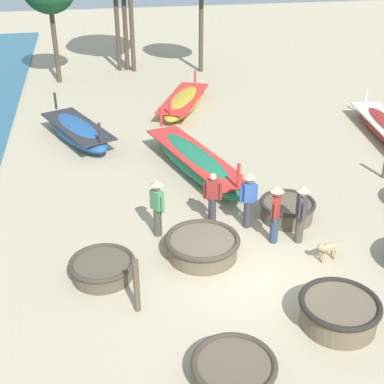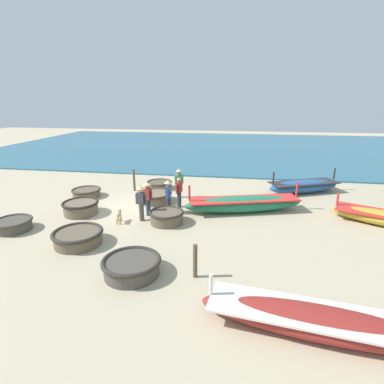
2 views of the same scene
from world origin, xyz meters
name	(u,v)px [view 1 (image 1 of 2)]	position (x,y,z in m)	size (l,w,h in m)	color
ground_plane	(251,272)	(0.00, 0.00, 0.00)	(80.00, 80.00, 0.00)	#BCAD8C
coracle_front_left	(202,246)	(-1.03, 0.94, 0.30)	(1.93, 1.93, 0.55)	brown
coracle_front_right	(102,268)	(-3.57, 0.53, 0.25)	(1.60, 1.60, 0.46)	brown
coracle_far_left	(234,370)	(-1.29, -3.19, 0.26)	(1.64, 1.64, 0.47)	brown
coracle_far_right	(287,209)	(1.73, 2.29, 0.31)	(1.59, 1.59, 0.58)	brown
coracle_weathered	(339,311)	(1.29, -2.12, 0.34)	(1.74, 1.74, 0.63)	brown
long_boat_ochre_hull	(78,131)	(-4.12, 9.31, 0.39)	(2.95, 4.61, 1.38)	#285693
long_boat_blue_hull	(195,162)	(-0.27, 5.74, 0.42)	(2.75, 5.98, 1.46)	#237551
long_boat_green_hull	(184,102)	(0.49, 12.18, 0.33)	(3.15, 4.97, 1.15)	gold
fisherman_hauling	(157,204)	(-2.01, 2.12, 0.96)	(0.37, 0.45, 1.67)	#4C473D
fisherman_standing_left	(276,211)	(0.97, 1.21, 0.96)	(0.36, 0.49, 1.67)	#2D425B
fisherman_crouching	(248,196)	(0.49, 2.09, 0.96)	(0.53, 0.36, 1.67)	#383842
fisherman_with_hat	(212,197)	(-0.43, 2.44, 0.84)	(0.51, 0.32, 1.57)	#383842
fisherman_standing_right	(301,211)	(1.63, 1.09, 0.96)	(0.36, 0.53, 1.67)	#4C473D
dog	(327,248)	(2.00, 0.13, 0.37)	(0.67, 0.32, 0.55)	tan
mooring_post_shoreline	(136,286)	(-2.87, -0.86, 0.67)	(0.14, 0.14, 1.35)	brown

